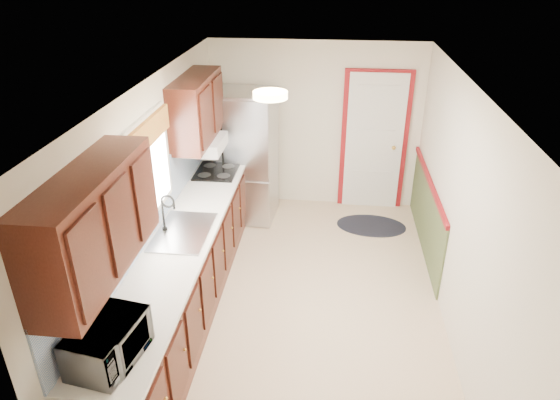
# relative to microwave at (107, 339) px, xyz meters

# --- Properties ---
(room_shell) EXTENTS (3.20, 5.20, 2.52)m
(room_shell) POSITION_rel_microwave_xyz_m (1.20, 1.95, 0.07)
(room_shell) COLOR beige
(room_shell) RESTS_ON ground
(kitchen_run) EXTENTS (0.63, 4.00, 2.20)m
(kitchen_run) POSITION_rel_microwave_xyz_m (-0.04, 1.66, -0.32)
(kitchen_run) COLOR #38140C
(kitchen_run) RESTS_ON ground
(back_wall_trim) EXTENTS (1.12, 2.30, 2.08)m
(back_wall_trim) POSITION_rel_microwave_xyz_m (2.19, 4.16, -0.24)
(back_wall_trim) COLOR maroon
(back_wall_trim) RESTS_ON ground
(ceiling_fixture) EXTENTS (0.30, 0.30, 0.06)m
(ceiling_fixture) POSITION_rel_microwave_xyz_m (0.90, 1.75, 1.23)
(ceiling_fixture) COLOR #FFD88C
(ceiling_fixture) RESTS_ON room_shell
(microwave) EXTENTS (0.39, 0.60, 0.38)m
(microwave) POSITION_rel_microwave_xyz_m (0.00, 0.00, 0.00)
(microwave) COLOR white
(microwave) RESTS_ON kitchen_run
(refrigerator) EXTENTS (0.81, 0.79, 1.83)m
(refrigerator) POSITION_rel_microwave_xyz_m (0.29, 3.91, -0.22)
(refrigerator) COLOR #B7B7BC
(refrigerator) RESTS_ON ground
(rug) EXTENTS (1.00, 0.68, 0.01)m
(rug) POSITION_rel_microwave_xyz_m (2.06, 3.75, -1.12)
(rug) COLOR black
(rug) RESTS_ON ground
(cooktop) EXTENTS (0.51, 0.61, 0.02)m
(cooktop) POSITION_rel_microwave_xyz_m (0.01, 3.27, -0.18)
(cooktop) COLOR black
(cooktop) RESTS_ON kitchen_run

